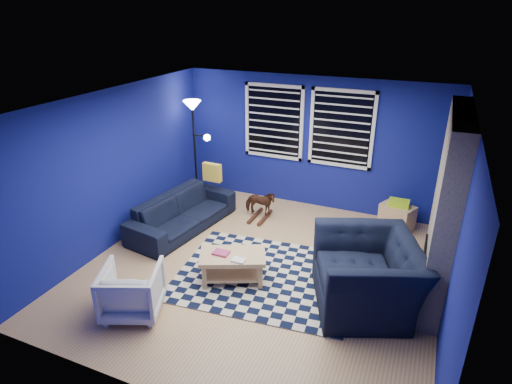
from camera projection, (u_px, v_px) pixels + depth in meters
floor at (260, 269)px, 6.43m from camera, size 5.00×5.00×0.00m
ceiling at (261, 103)px, 5.42m from camera, size 5.00×5.00×0.00m
wall_back at (311, 144)px, 8.03m from camera, size 5.00×0.00×5.00m
wall_left at (116, 168)px, 6.82m from camera, size 0.00×5.00×5.00m
wall_right at (456, 226)px, 5.03m from camera, size 0.00×5.00×5.00m
fireplace at (444, 211)px, 5.52m from camera, size 0.65×2.00×2.50m
window_left at (274, 122)px, 8.13m from camera, size 1.17×0.06×1.42m
window_right at (341, 129)px, 7.66m from camera, size 1.17×0.06×1.42m
tv at (454, 161)px, 6.67m from camera, size 0.07×1.00×0.58m
rug at (265, 276)px, 6.25m from camera, size 2.69×2.24×0.02m
sofa at (183, 213)px, 7.48m from camera, size 2.20×1.13×0.61m
armchair_big at (367, 274)px, 5.50m from camera, size 1.78×1.68×0.92m
armchair_bent at (132, 290)px, 5.41m from camera, size 0.93×0.94×0.66m
rocking_horse at (260, 203)px, 7.82m from camera, size 0.36×0.61×0.49m
coffee_table at (233, 262)px, 6.03m from camera, size 1.05×0.86×0.46m
cabinet at (397, 216)px, 7.48m from camera, size 0.65×0.56×0.55m
floor_lamp at (194, 120)px, 8.08m from camera, size 0.55×0.34×2.01m
throw_pillow at (212, 172)px, 7.95m from camera, size 0.36×0.12×0.34m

